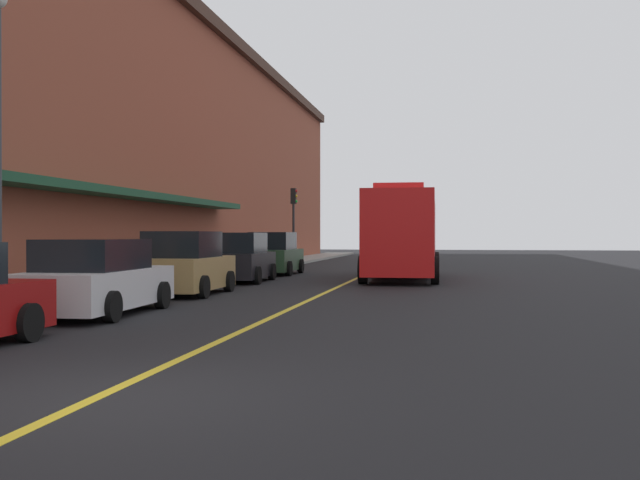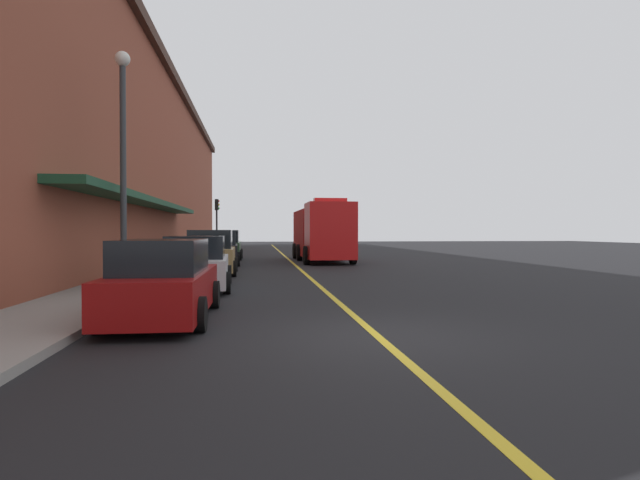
{
  "view_description": "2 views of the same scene",
  "coord_description": "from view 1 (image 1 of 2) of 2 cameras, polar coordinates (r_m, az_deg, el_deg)",
  "views": [
    {
      "loc": [
        3.74,
        -7.59,
        1.75
      ],
      "look_at": [
        -2.16,
        26.03,
        1.51
      ],
      "focal_mm": 42.12,
      "sensor_mm": 36.0,
      "label": 1
    },
    {
      "loc": [
        -2.06,
        -8.73,
        1.8
      ],
      "look_at": [
        0.82,
        14.63,
        1.4
      ],
      "focal_mm": 29.16,
      "sensor_mm": 36.0,
      "label": 2
    }
  ],
  "objects": [
    {
      "name": "lane_center_stripe",
      "position": [
        32.85,
        3.4,
        -2.65
      ],
      "size": [
        0.16,
        70.0,
        0.01
      ],
      "primitive_type": "cube",
      "color": "gold",
      "rests_on": "ground"
    },
    {
      "name": "parked_car_2",
      "position": [
        22.21,
        -10.24,
        -1.91
      ],
      "size": [
        2.18,
        4.17,
        1.85
      ],
      "rotation": [
        0.0,
        0.0,
        1.59
      ],
      "color": "#A5844C",
      "rests_on": "ground"
    },
    {
      "name": "fire_truck",
      "position": [
        29.92,
        6.31,
        0.32
      ],
      "size": [
        2.98,
        9.31,
        3.58
      ],
      "rotation": [
        0.0,
        0.0,
        -1.55
      ],
      "color": "red",
      "rests_on": "ground"
    },
    {
      "name": "parking_meter_0",
      "position": [
        30.31,
        -7.5,
        -0.91
      ],
      "size": [
        0.14,
        0.18,
        1.33
      ],
      "color": "#4C4C51",
      "rests_on": "sidewalk_left"
    },
    {
      "name": "parking_meter_1",
      "position": [
        29.18,
        -8.21,
        -0.96
      ],
      "size": [
        0.14,
        0.18,
        1.33
      ],
      "color": "#4C4C51",
      "rests_on": "sidewalk_left"
    },
    {
      "name": "sidewalk_left",
      "position": [
        34.11,
        -7.01,
        -2.42
      ],
      "size": [
        2.4,
        70.0,
        0.15
      ],
      "primitive_type": "cube",
      "color": "gray",
      "rests_on": "ground"
    },
    {
      "name": "traffic_light_near",
      "position": [
        43.56,
        -2.01,
        2.25
      ],
      "size": [
        0.38,
        0.36,
        4.3
      ],
      "color": "#232326",
      "rests_on": "sidewalk_left"
    },
    {
      "name": "brick_building_left",
      "position": [
        36.2,
        -18.6,
        7.14
      ],
      "size": [
        13.25,
        64.0,
        12.0
      ],
      "color": "brown",
      "rests_on": "ground"
    },
    {
      "name": "ground_plane",
      "position": [
        32.85,
        3.4,
        -2.65
      ],
      "size": [
        112.0,
        112.0,
        0.0
      ],
      "primitive_type": "plane",
      "color": "black"
    },
    {
      "name": "parked_car_1",
      "position": [
        17.09,
        -16.59,
        -2.87
      ],
      "size": [
        2.22,
        4.78,
        1.65
      ],
      "rotation": [
        0.0,
        0.0,
        1.61
      ],
      "color": "silver",
      "rests_on": "ground"
    },
    {
      "name": "parked_car_3",
      "position": [
        27.89,
        -6.12,
        -1.45
      ],
      "size": [
        2.22,
        4.33,
        1.83
      ],
      "rotation": [
        0.0,
        0.0,
        1.61
      ],
      "color": "black",
      "rests_on": "ground"
    },
    {
      "name": "parked_car_4",
      "position": [
        33.19,
        -3.53,
        -1.13
      ],
      "size": [
        2.11,
        4.13,
        1.86
      ],
      "rotation": [
        0.0,
        0.0,
        1.57
      ],
      "color": "#2D5133",
      "rests_on": "ground"
    }
  ]
}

